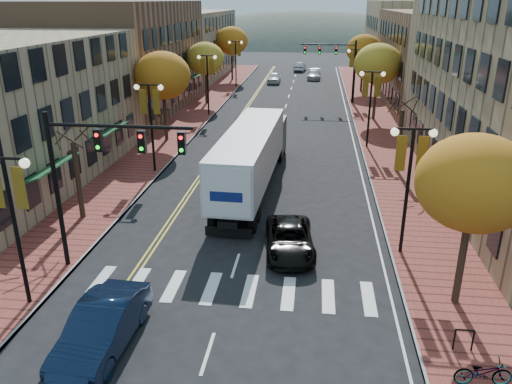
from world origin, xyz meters
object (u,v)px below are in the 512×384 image
(black_suv, at_px, (290,239))
(bicycle, at_px, (483,372))
(semi_truck, at_px, (253,152))
(navy_sedan, at_px, (102,328))

(black_suv, relative_size, bicycle, 2.75)
(semi_truck, xyz_separation_m, bicycle, (9.11, -16.65, -1.72))
(bicycle, bearing_deg, semi_truck, 24.13)
(navy_sedan, relative_size, black_suv, 1.06)
(semi_truck, relative_size, bicycle, 9.23)
(black_suv, bearing_deg, semi_truck, 102.22)
(navy_sedan, xyz_separation_m, black_suv, (5.90, 7.71, -0.17))
(navy_sedan, height_order, black_suv, navy_sedan)
(black_suv, distance_m, bicycle, 10.34)
(navy_sedan, bearing_deg, semi_truck, 80.76)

